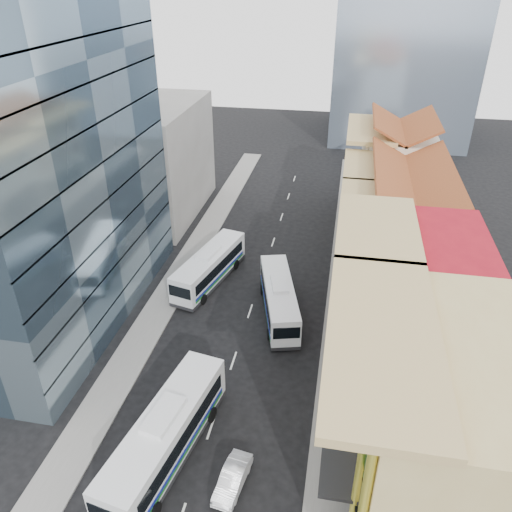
% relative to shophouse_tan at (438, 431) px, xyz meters
% --- Properties ---
extents(sidewalk_right, '(3.00, 90.00, 0.15)m').
position_rel_shophouse_tan_xyz_m(sidewalk_right, '(-5.50, 17.00, -5.92)').
color(sidewalk_right, slate).
rests_on(sidewalk_right, ground).
extents(sidewalk_left, '(3.00, 90.00, 0.15)m').
position_rel_shophouse_tan_xyz_m(sidewalk_left, '(-22.50, 17.00, -5.92)').
color(sidewalk_left, slate).
rests_on(sidewalk_left, ground).
extents(shophouse_tan, '(8.00, 14.00, 12.00)m').
position_rel_shophouse_tan_xyz_m(shophouse_tan, '(0.00, 0.00, 0.00)').
color(shophouse_tan, tan).
rests_on(shophouse_tan, ground).
extents(shophouse_red, '(8.00, 10.00, 12.00)m').
position_rel_shophouse_tan_xyz_m(shophouse_red, '(0.00, 12.00, 0.00)').
color(shophouse_red, '#A4121E').
rests_on(shophouse_red, ground).
extents(shophouse_cream_near, '(8.00, 9.00, 10.00)m').
position_rel_shophouse_tan_xyz_m(shophouse_cream_near, '(0.00, 21.50, -1.00)').
color(shophouse_cream_near, beige).
rests_on(shophouse_cream_near, ground).
extents(shophouse_cream_mid, '(8.00, 9.00, 10.00)m').
position_rel_shophouse_tan_xyz_m(shophouse_cream_mid, '(0.00, 30.50, -1.00)').
color(shophouse_cream_mid, beige).
rests_on(shophouse_cream_mid, ground).
extents(shophouse_cream_far, '(8.00, 12.00, 11.00)m').
position_rel_shophouse_tan_xyz_m(shophouse_cream_far, '(0.00, 41.00, -0.50)').
color(shophouse_cream_far, beige).
rests_on(shophouse_cream_far, ground).
extents(office_tower, '(12.00, 26.00, 30.00)m').
position_rel_shophouse_tan_xyz_m(office_tower, '(-31.00, 14.00, 9.00)').
color(office_tower, '#425869').
rests_on(office_tower, ground).
extents(office_block_far, '(10.00, 18.00, 14.00)m').
position_rel_shophouse_tan_xyz_m(office_block_far, '(-30.00, 37.00, 1.00)').
color(office_block_far, gray).
rests_on(office_block_far, ground).
extents(bus_left_near, '(5.07, 12.83, 4.01)m').
position_rel_shophouse_tan_xyz_m(bus_left_near, '(-16.16, 0.18, -3.99)').
color(bus_left_near, silver).
rests_on(bus_left_near, ground).
extents(bus_left_far, '(5.25, 11.71, 3.66)m').
position_rel_shophouse_tan_xyz_m(bus_left_far, '(-19.06, 21.28, -4.17)').
color(bus_left_far, silver).
rests_on(bus_left_far, ground).
extents(bus_right, '(5.36, 11.40, 3.56)m').
position_rel_shophouse_tan_xyz_m(bus_right, '(-11.29, 17.10, -4.22)').
color(bus_right, white).
rests_on(bus_right, ground).
extents(sedan_right, '(1.93, 4.07, 1.29)m').
position_rel_shophouse_tan_xyz_m(sedan_right, '(-11.47, -1.19, -5.35)').
color(sedan_right, white).
rests_on(sedan_right, ground).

